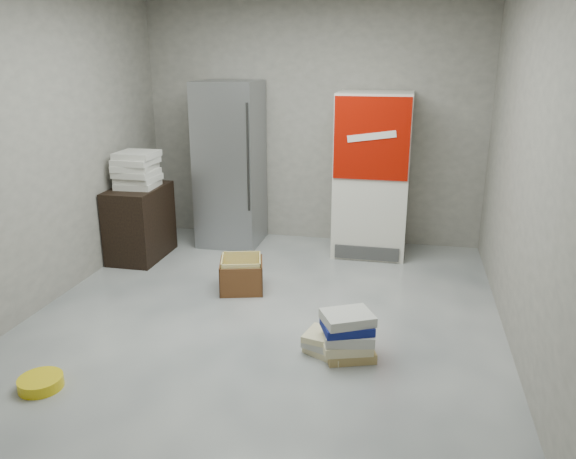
{
  "coord_description": "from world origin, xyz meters",
  "views": [
    {
      "loc": [
        1.14,
        -4.07,
        2.18
      ],
      "look_at": [
        0.1,
        0.7,
        0.66
      ],
      "focal_mm": 35.0,
      "sensor_mm": 36.0,
      "label": 1
    }
  ],
  "objects_px": {
    "coke_cooler": "(372,175)",
    "phonebook_stack_main": "(348,336)",
    "cardboard_box": "(242,276)",
    "wood_shelf": "(140,223)",
    "steel_fridge": "(230,164)"
  },
  "relations": [
    {
      "from": "phonebook_stack_main",
      "to": "cardboard_box",
      "type": "height_order",
      "value": "phonebook_stack_main"
    },
    {
      "from": "coke_cooler",
      "to": "cardboard_box",
      "type": "distance_m",
      "value": 1.93
    },
    {
      "from": "coke_cooler",
      "to": "wood_shelf",
      "type": "distance_m",
      "value": 2.63
    },
    {
      "from": "coke_cooler",
      "to": "cardboard_box",
      "type": "relative_size",
      "value": 3.62
    },
    {
      "from": "wood_shelf",
      "to": "phonebook_stack_main",
      "type": "bearing_deg",
      "value": -34.3
    },
    {
      "from": "coke_cooler",
      "to": "cardboard_box",
      "type": "xyz_separation_m",
      "value": [
        -1.12,
        -1.38,
        -0.77
      ]
    },
    {
      "from": "coke_cooler",
      "to": "phonebook_stack_main",
      "type": "xyz_separation_m",
      "value": [
        0.03,
        -2.43,
        -0.72
      ]
    },
    {
      "from": "coke_cooler",
      "to": "phonebook_stack_main",
      "type": "height_order",
      "value": "coke_cooler"
    },
    {
      "from": "wood_shelf",
      "to": "cardboard_box",
      "type": "height_order",
      "value": "wood_shelf"
    },
    {
      "from": "steel_fridge",
      "to": "phonebook_stack_main",
      "type": "distance_m",
      "value": 3.06
    },
    {
      "from": "steel_fridge",
      "to": "cardboard_box",
      "type": "relative_size",
      "value": 3.82
    },
    {
      "from": "steel_fridge",
      "to": "phonebook_stack_main",
      "type": "bearing_deg",
      "value": -55.51
    },
    {
      "from": "coke_cooler",
      "to": "wood_shelf",
      "type": "bearing_deg",
      "value": -163.72
    },
    {
      "from": "steel_fridge",
      "to": "coke_cooler",
      "type": "xyz_separation_m",
      "value": [
        1.65,
        -0.01,
        -0.05
      ]
    },
    {
      "from": "wood_shelf",
      "to": "cardboard_box",
      "type": "bearing_deg",
      "value": -25.54
    }
  ]
}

